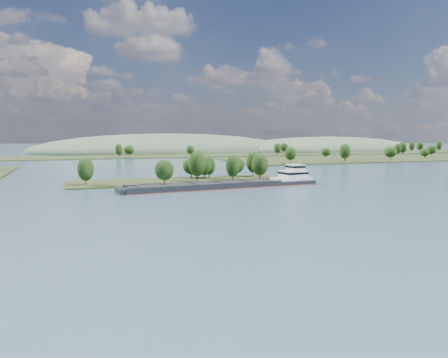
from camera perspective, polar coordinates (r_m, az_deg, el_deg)
name	(u,v)px	position (r m, az deg, el deg)	size (l,w,h in m)	color
ground	(224,201)	(142.99, 0.04, -2.83)	(1800.00, 1800.00, 0.00)	#3E5A6B
tree_island	(196,172)	(200.05, -3.74, 0.88)	(100.00, 32.71, 14.82)	#263216
right_bank	(404,157)	(418.16, 22.45, 2.65)	(320.00, 90.00, 15.03)	#263216
back_shoreline	(134,156)	(417.27, -11.68, 2.93)	(900.00, 60.00, 14.68)	#263216
hill_east	(327,151)	(572.76, 13.32, 3.62)	(260.00, 140.00, 36.00)	#42593D
hill_west	(168,152)	(524.87, -7.36, 3.53)	(320.00, 160.00, 44.00)	#42593D
cargo_barge	(236,183)	(179.20, 1.61, -0.58)	(85.37, 19.18, 11.46)	black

